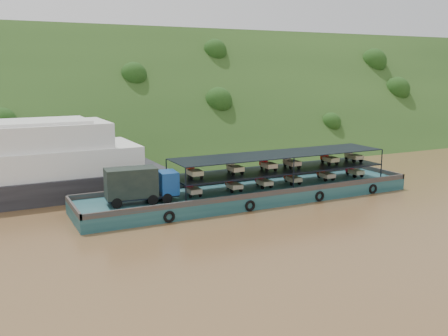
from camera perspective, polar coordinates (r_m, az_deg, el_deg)
name	(u,v)px	position (r m, az deg, el deg)	size (l,w,h in m)	color
ground	(255,203)	(49.68, 3.62, -4.02)	(160.00, 160.00, 0.00)	brown
hillside	(145,151)	(82.14, -9.06, 1.91)	(140.00, 28.00, 28.00)	#1B3513
cargo_barge	(243,191)	(50.01, 2.24, -2.59)	(35.00, 7.18, 4.54)	#123B40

